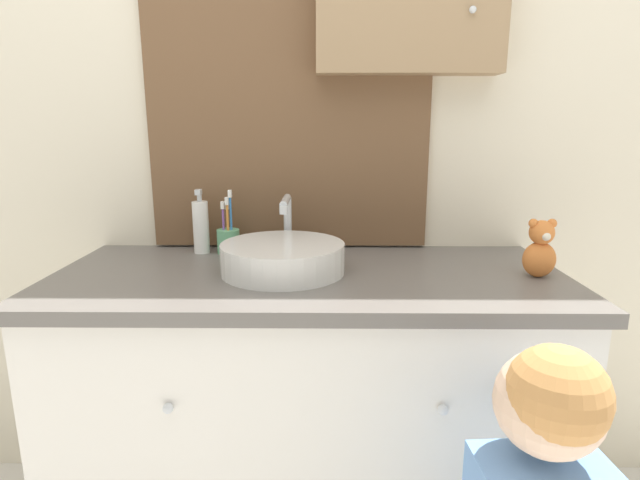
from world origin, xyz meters
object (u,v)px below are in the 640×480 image
Objects in this scene: sink_basin at (284,256)px; toothbrush_holder at (228,238)px; teddy_bear at (540,250)px; soap_dispenser at (201,226)px.

toothbrush_holder reaches higher than sink_basin.
sink_basin reaches higher than teddy_bear.
toothbrush_holder is 0.88m from teddy_bear.
toothbrush_holder is at bearing 133.13° from sink_basin.
soap_dispenser is (-0.08, 0.00, 0.04)m from toothbrush_holder.
soap_dispenser is at bearing 165.42° from teddy_bear.
sink_basin is 1.96× the size of toothbrush_holder.
sink_basin is at bearing -46.87° from toothbrush_holder.
toothbrush_holder is 1.27× the size of teddy_bear.
toothbrush_holder is (-0.19, 0.20, 0.00)m from sink_basin.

